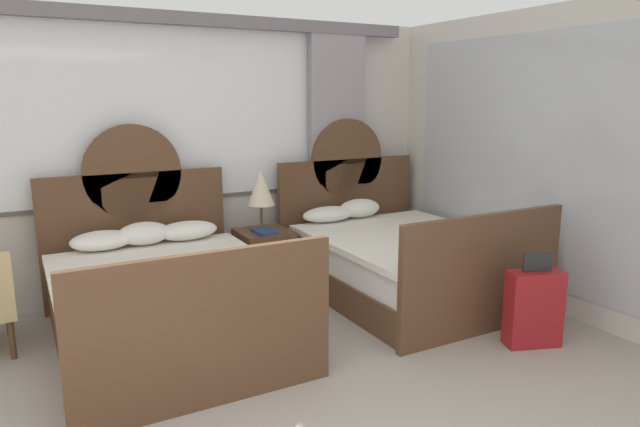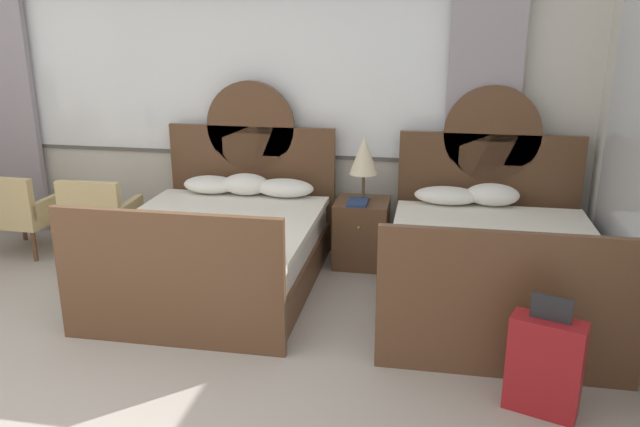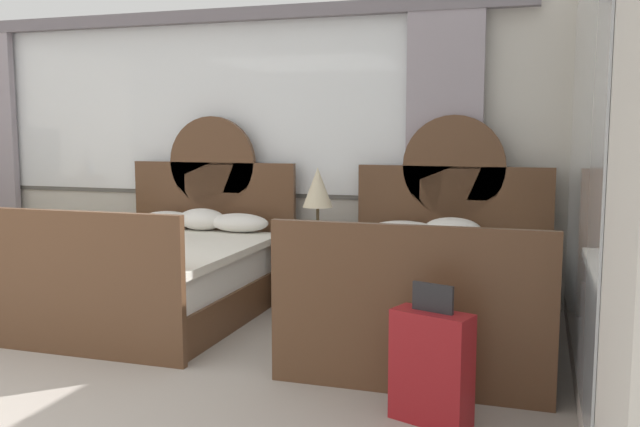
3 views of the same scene
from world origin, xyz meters
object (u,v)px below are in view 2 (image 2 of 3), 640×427
Objects in this scene: nightstand_between_beds at (362,233)px; armchair_by_window_left at (100,215)px; bed_near_mirror at (492,264)px; book_on_nightstand at (358,202)px; armchair_by_window_centre at (20,210)px; table_lamp_on_nightstand at (364,156)px; suitcase_on_floor at (545,366)px; bed_near_window at (221,245)px.

armchair_by_window_left reaches higher than nightstand_between_beds.
book_on_nightstand is (-1.17, 0.61, 0.28)m from bed_near_mirror.
table_lamp_on_nightstand is at bearing 6.17° from armchair_by_window_centre.
book_on_nightstand is at bearing 152.75° from bed_near_mirror.
table_lamp_on_nightstand is at bearing 121.23° from suitcase_on_floor.
armchair_by_window_left reaches higher than book_on_nightstand.
bed_near_window is 8.42× the size of book_on_nightstand.
bed_near_window reaches higher than table_lamp_on_nightstand.
suitcase_on_floor is at bearing -58.18° from nightstand_between_beds.
table_lamp_on_nightstand is 0.79× the size of suitcase_on_floor.
bed_near_window is at bearing -151.91° from book_on_nightstand.
nightstand_between_beds is 0.76× the size of armchair_by_window_left.
bed_near_mirror is at bearing -6.16° from armchair_by_window_left.
nightstand_between_beds is 3.36m from armchair_by_window_centre.
armchair_by_window_left is at bearing -0.00° from armchair_by_window_centre.
nightstand_between_beds is 2.40× the size of book_on_nightstand.
suitcase_on_floor is (0.20, -1.46, -0.05)m from bed_near_mirror.
bed_near_window is 3.51× the size of nightstand_between_beds.
table_lamp_on_nightstand is 2.31× the size of book_on_nightstand.
bed_near_window is 2.67× the size of armchair_by_window_left.
armchair_by_window_centre is (-0.85, 0.00, 0.00)m from armchair_by_window_left.
bed_near_window is 2.90× the size of suitcase_on_floor.
table_lamp_on_nightstand reaches higher than armchair_by_window_centre.
nightstand_between_beds is 2.52m from armchair_by_window_left.
bed_near_window reaches higher than book_on_nightstand.
book_on_nightstand is (-0.03, -0.10, 0.33)m from nightstand_between_beds.
suitcase_on_floor is (1.34, -2.17, -0.00)m from nightstand_between_beds.
suitcase_on_floor is (1.34, -2.22, -0.73)m from table_lamp_on_nightstand.
book_on_nightstand is 3.33m from armchair_by_window_centre.
armchair_by_window_centre is at bearing 175.01° from bed_near_mirror.
armchair_by_window_left is at bearing -175.06° from book_on_nightstand.
armchair_by_window_centre is 1.08× the size of suitcase_on_floor.
bed_near_mirror reaches higher than suitcase_on_floor.
bed_near_mirror is at bearing -4.99° from armchair_by_window_centre.
bed_near_window reaches higher than nightstand_between_beds.
bed_near_mirror is 4.51m from armchair_by_window_centre.
bed_near_mirror is 8.42× the size of book_on_nightstand.
table_lamp_on_nightstand is 0.73× the size of armchair_by_window_left.
table_lamp_on_nightstand is at bearing 78.24° from book_on_nightstand.
table_lamp_on_nightstand reaches higher than nightstand_between_beds.
bed_near_window is 2.67× the size of armchair_by_window_centre.
bed_near_window is at bearing 149.44° from suitcase_on_floor.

